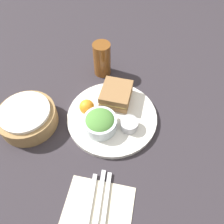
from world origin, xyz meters
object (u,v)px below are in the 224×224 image
at_px(knife, 98,208).
at_px(spoon, 91,207).
at_px(drink_glass, 102,59).
at_px(sandwich, 115,94).
at_px(bread_basket, 27,117).
at_px(dressing_cup, 129,125).
at_px(plate, 112,117).
at_px(salad_bowl, 100,122).
at_px(fork, 105,209).

relative_size(knife, spoon, 1.17).
bearing_deg(spoon, drink_glass, -174.65).
distance_m(sandwich, bread_basket, 0.30).
bearing_deg(dressing_cup, bread_basket, 96.81).
distance_m(plate, spoon, 0.29).
relative_size(sandwich, spoon, 0.64).
relative_size(salad_bowl, knife, 0.52).
xyz_separation_m(plate, spoon, (-0.29, -0.00, -0.00)).
relative_size(salad_bowl, bread_basket, 0.57).
relative_size(fork, spoon, 1.11).
height_order(bread_basket, knife, bread_basket).
bearing_deg(spoon, salad_bowl, -176.78).
xyz_separation_m(plate, fork, (-0.29, -0.04, -0.00)).
xyz_separation_m(sandwich, knife, (-0.37, -0.03, -0.04)).
distance_m(salad_bowl, fork, 0.25).
bearing_deg(knife, spoon, -90.00).
bearing_deg(sandwich, drink_glass, 29.58).
relative_size(bread_basket, fork, 0.96).
bearing_deg(drink_glass, sandwich, -150.42).
bearing_deg(spoon, sandwich, 176.72).
xyz_separation_m(drink_glass, bread_basket, (-0.29, 0.19, -0.03)).
bearing_deg(dressing_cup, spoon, 167.40).
xyz_separation_m(sandwich, fork, (-0.36, -0.04, -0.04)).
bearing_deg(knife, dressing_cup, 166.73).
bearing_deg(fork, drink_glass, -170.71).
distance_m(plate, drink_glass, 0.24).
height_order(drink_glass, bread_basket, drink_glass).
bearing_deg(plate, spoon, -179.06).
bearing_deg(bread_basket, knife, -126.98).
xyz_separation_m(fork, knife, (-0.00, 0.02, 0.00)).
distance_m(sandwich, dressing_cup, 0.13).
relative_size(dressing_cup, drink_glass, 0.43).
xyz_separation_m(plate, dressing_cup, (-0.03, -0.06, 0.02)).
relative_size(bread_basket, spoon, 1.07).
bearing_deg(spoon, dressing_cup, 162.96).
height_order(plate, fork, plate).
distance_m(dressing_cup, drink_glass, 0.29).
bearing_deg(spoon, plate, 176.50).
xyz_separation_m(salad_bowl, spoon, (-0.24, -0.03, -0.04)).
height_order(knife, spoon, same).
xyz_separation_m(sandwich, salad_bowl, (-0.13, 0.03, 0.00)).
height_order(salad_bowl, bread_basket, salad_bowl).
relative_size(bread_basket, knife, 0.92).
xyz_separation_m(salad_bowl, fork, (-0.24, -0.07, -0.04)).
height_order(salad_bowl, fork, salad_bowl).
distance_m(knife, spoon, 0.02).
xyz_separation_m(plate, bread_basket, (-0.07, 0.27, 0.03)).
height_order(sandwich, spoon, sandwich).
relative_size(dressing_cup, fork, 0.29).
bearing_deg(knife, salad_bowl, -172.58).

